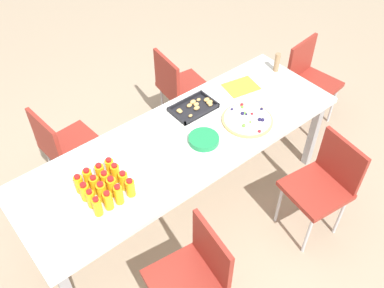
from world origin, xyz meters
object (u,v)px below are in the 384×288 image
(chair_near_left, at_px, (194,273))
(juice_bottle_10, at_px, (105,180))
(juice_bottle_0, at_px, (97,207))
(juice_bottle_9, at_px, (95,185))
(party_table, at_px, (184,146))
(juice_bottle_2, at_px, (119,195))
(plate_stack, at_px, (204,139))
(chair_end, at_px, (309,77))
(juice_bottle_15, at_px, (110,167))
(juice_bottle_8, at_px, (85,192))
(juice_bottle_5, at_px, (102,192))
(juice_bottle_3, at_px, (130,188))
(juice_bottle_11, at_px, (116,173))
(juice_bottle_12, at_px, (79,184))
(chair_far_right, at_px, (179,86))
(snack_tray, at_px, (195,107))
(juice_bottle_7, at_px, (124,181))
(juice_bottle_14, at_px, (100,173))
(juice_bottle_4, at_px, (91,199))
(chair_near_right, at_px, (324,182))
(juice_bottle_1, at_px, (108,201))
(chair_far_left, at_px, (64,145))
(cardboard_tube, at_px, (277,62))
(fruit_pizza, at_px, (247,120))
(juice_bottle_6, at_px, (112,187))
(paper_folder, at_px, (241,87))
(juice_bottle_13, at_px, (88,178))
(napkin_stack, at_px, (157,134))

(chair_near_left, height_order, juice_bottle_10, juice_bottle_10)
(juice_bottle_0, height_order, juice_bottle_9, juice_bottle_0)
(party_table, height_order, chair_near_left, chair_near_left)
(juice_bottle_2, height_order, plate_stack, juice_bottle_2)
(chair_end, distance_m, juice_bottle_15, 2.14)
(juice_bottle_10, bearing_deg, juice_bottle_9, 177.15)
(juice_bottle_0, relative_size, juice_bottle_8, 1.08)
(juice_bottle_5, bearing_deg, juice_bottle_15, 45.66)
(juice_bottle_3, height_order, juice_bottle_11, juice_bottle_11)
(juice_bottle_12, bearing_deg, party_table, -3.51)
(chair_far_right, relative_size, juice_bottle_10, 6.23)
(party_table, height_order, juice_bottle_5, juice_bottle_5)
(juice_bottle_2, relative_size, snack_tray, 0.44)
(juice_bottle_5, bearing_deg, juice_bottle_7, -2.45)
(juice_bottle_14, bearing_deg, juice_bottle_4, -135.76)
(chair_near_right, height_order, juice_bottle_1, juice_bottle_1)
(chair_far_left, relative_size, cardboard_tube, 5.06)
(chair_far_right, xyz_separation_m, juice_bottle_2, (-1.19, -0.95, 0.31))
(juice_bottle_0, bearing_deg, cardboard_tube, 9.99)
(chair_near_left, height_order, juice_bottle_12, juice_bottle_12)
(juice_bottle_7, bearing_deg, chair_far_right, 38.25)
(chair_end, bearing_deg, juice_bottle_15, -5.03)
(chair_end, height_order, cardboard_tube, cardboard_tube)
(chair_far_right, relative_size, fruit_pizza, 2.21)
(fruit_pizza, bearing_deg, juice_bottle_10, 173.88)
(chair_far_right, relative_size, juice_bottle_9, 5.85)
(juice_bottle_6, relative_size, juice_bottle_7, 1.05)
(juice_bottle_0, bearing_deg, paper_folder, 13.21)
(juice_bottle_12, height_order, cardboard_tube, cardboard_tube)
(juice_bottle_4, xyz_separation_m, juice_bottle_11, (0.22, 0.08, 0.00))
(juice_bottle_8, bearing_deg, juice_bottle_13, 50.20)
(juice_bottle_14, bearing_deg, chair_near_right, -32.49)
(juice_bottle_10, relative_size, fruit_pizza, 0.36)
(juice_bottle_1, relative_size, cardboard_tube, 0.86)
(chair_end, relative_size, chair_near_left, 1.00)
(juice_bottle_2, relative_size, juice_bottle_13, 1.05)
(chair_near_left, distance_m, cardboard_tube, 1.88)
(juice_bottle_10, relative_size, juice_bottle_15, 1.00)
(fruit_pizza, height_order, snack_tray, fruit_pizza)
(juice_bottle_7, bearing_deg, juice_bottle_1, -155.28)
(juice_bottle_1, bearing_deg, juice_bottle_13, 90.90)
(chair_near_left, distance_m, juice_bottle_9, 0.80)
(juice_bottle_3, distance_m, juice_bottle_10, 0.17)
(juice_bottle_6, bearing_deg, chair_far_left, 87.59)
(paper_folder, bearing_deg, juice_bottle_7, -167.56)
(napkin_stack, relative_size, cardboard_tube, 0.91)
(juice_bottle_3, bearing_deg, juice_bottle_10, 119.35)
(chair_far_right, xyz_separation_m, juice_bottle_1, (-1.26, -0.94, 0.31))
(chair_near_left, relative_size, napkin_stack, 5.53)
(chair_near_right, relative_size, juice_bottle_14, 5.94)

